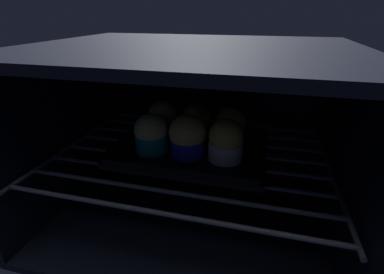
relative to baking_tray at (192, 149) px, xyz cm
name	(u,v)px	position (x,y,z in cm)	size (l,w,h in cm)	color
oven_cavity	(196,132)	(0.00, 3.52, 2.30)	(59.00, 47.00, 37.00)	black
oven_rack	(191,155)	(0.00, -0.73, -1.10)	(54.80, 42.00, 0.80)	#444756
baking_tray	(192,149)	(0.00, 0.00, 0.00)	(30.14, 22.68, 2.20)	black
muffin_row0_col0	(151,134)	(-7.37, -3.75, 4.12)	(6.60, 6.60, 7.79)	#0C8C84
muffin_row0_col1	(188,136)	(0.16, -3.63, 4.43)	(7.08, 7.08, 8.24)	#1928B7
muffin_row0_col2	(226,141)	(7.42, -3.57, 4.25)	(6.46, 6.46, 8.12)	silver
muffin_row1_col0	(163,120)	(-7.71, 3.99, 4.20)	(6.46, 6.46, 8.10)	#1928B7
muffin_row1_col1	(198,124)	(0.37, 3.48, 4.24)	(6.46, 6.46, 8.34)	#0C8C84
muffin_row1_col2	(230,127)	(7.21, 3.97, 4.05)	(6.46, 6.46, 7.75)	#1928B7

